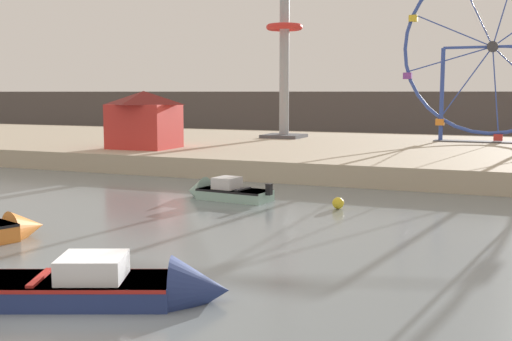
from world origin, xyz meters
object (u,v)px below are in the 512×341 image
object	(u,v)px
motorboat_navy_blue	(117,287)
carnival_booth_red_striped	(144,119)
ferris_wheel_blue_frame	(493,50)
mooring_buoy_orange	(338,203)
motorboat_seafoam	(221,192)
drop_tower_steel_tower	(284,52)

from	to	relation	value
motorboat_navy_blue	carnival_booth_red_striped	size ratio (longest dim) A/B	1.42
ferris_wheel_blue_frame	mooring_buoy_orange	world-z (taller)	ferris_wheel_blue_frame
mooring_buoy_orange	motorboat_seafoam	bearing A→B (deg)	175.95
motorboat_navy_blue	ferris_wheel_blue_frame	world-z (taller)	ferris_wheel_blue_frame
motorboat_seafoam	ferris_wheel_blue_frame	distance (m)	24.72
carnival_booth_red_striped	mooring_buoy_orange	xyz separation A→B (m)	(14.71, -9.67, -2.57)
motorboat_seafoam	carnival_booth_red_striped	world-z (taller)	carnival_booth_red_striped
ferris_wheel_blue_frame	carnival_booth_red_striped	size ratio (longest dim) A/B	2.99
motorboat_navy_blue	motorboat_seafoam	world-z (taller)	motorboat_navy_blue
motorboat_seafoam	mooring_buoy_orange	bearing A→B (deg)	-177.46
motorboat_navy_blue	motorboat_seafoam	bearing A→B (deg)	83.53
carnival_booth_red_striped	motorboat_seafoam	bearing A→B (deg)	-45.60
drop_tower_steel_tower	carnival_booth_red_striped	distance (m)	13.25
mooring_buoy_orange	motorboat_navy_blue	bearing A→B (deg)	-95.59
drop_tower_steel_tower	carnival_booth_red_striped	size ratio (longest dim) A/B	3.32
ferris_wheel_blue_frame	drop_tower_steel_tower	distance (m)	14.16
motorboat_seafoam	drop_tower_steel_tower	xyz separation A→B (m)	(-5.18, 20.98, 6.90)
motorboat_navy_blue	drop_tower_steel_tower	distance (m)	35.58
motorboat_seafoam	mooring_buoy_orange	size ratio (longest dim) A/B	9.14
drop_tower_steel_tower	mooring_buoy_orange	bearing A→B (deg)	-64.35
motorboat_seafoam	drop_tower_steel_tower	size ratio (longest dim) A/B	0.30
motorboat_navy_blue	motorboat_seafoam	distance (m)	13.30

